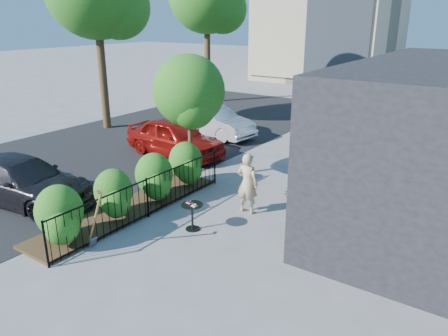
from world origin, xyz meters
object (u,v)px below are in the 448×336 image
Objects in this scene: woman at (247,183)px; car_darkgrey at (22,181)px; cafe_table at (192,212)px; shovel at (95,223)px; car_red at (175,137)px; street_tree_far at (207,0)px; car_silver at (213,121)px; patio_tree at (190,96)px.

woman is 6.38m from car_darkgrey.
shovel reaches higher than cafe_table.
car_darkgrey is at bearing 177.30° from car_red.
street_tree_far reaches higher than woman.
car_silver is (-5.48, 5.91, -0.17)m from woman.
woman is (10.41, -12.21, -5.08)m from street_tree_far.
patio_tree reaches higher than car_darkgrey.
car_red is 3.16m from car_silver.
car_silver is 0.91× the size of car_darkgrey.
woman is at bearing -115.81° from car_red.
car_red is (5.46, -9.41, -5.22)m from street_tree_far.
car_red is (-4.38, 4.43, 0.23)m from cafe_table.
car_silver is (-3.74, 9.56, -0.01)m from shovel.
patio_tree is 3.53m from car_red.
street_tree_far is 2.01× the size of car_red.
cafe_table is (9.84, -13.84, -5.45)m from street_tree_far.
street_tree_far is 18.82m from shovel.
patio_tree is 5.41m from car_darkgrey.
car_silver reaches higher than car_darkgrey.
patio_tree reaches higher than woman.
woman is 8.06m from car_silver.
street_tree_far is 17.83m from cafe_table.
patio_tree is 6.01m from car_silver.
patio_tree is 0.98× the size of car_silver.
street_tree_far is at bearing 8.57° from car_darkgrey.
car_red is at bearing 141.47° from patio_tree.
shovel is 0.35× the size of car_darkgrey.
cafe_table is at bearing -83.21° from car_darkgrey.
car_darkgrey is (-0.64, -5.84, -0.06)m from car_red.
woman is 5.69m from car_red.
shovel is at bearing -149.88° from car_red.
woman is 0.41× the size of car_silver.
cafe_table is 9.00m from car_silver.
patio_tree is 2.56× the size of shovel.
street_tree_far reaches higher than car_darkgrey.
shovel reaches higher than car_silver.
cafe_table is (2.14, -2.64, -2.29)m from patio_tree.
street_tree_far is at bearing 33.69° from car_red.
car_darkgrey is (4.81, -15.26, -5.27)m from street_tree_far.
woman reaches higher than cafe_table.
car_darkgrey is at bearing 24.44° from woman.
patio_tree is 5.20m from shovel.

